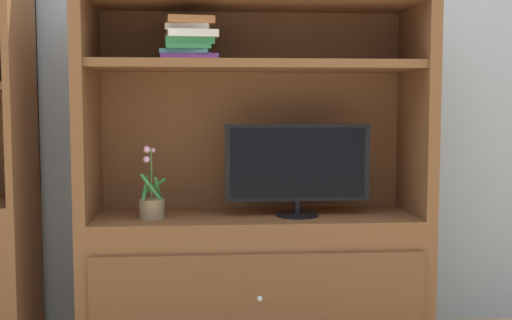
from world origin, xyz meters
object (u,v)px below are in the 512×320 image
Objects in this scene: potted_plant at (152,205)px; magazine_stack at (189,41)px; tv_monitor at (298,166)px; media_console at (255,238)px.

potted_plant is 0.73m from magazine_stack.
tv_monitor is 1.91× the size of magazine_stack.
media_console is 0.38m from tv_monitor.
magazine_stack is (-0.47, 0.04, 0.55)m from tv_monitor.
potted_plant is 0.95× the size of magazine_stack.
tv_monitor is at bearing 1.99° from potted_plant.
media_console is 0.92m from magazine_stack.
media_console is at bearing 8.58° from potted_plant.
potted_plant is at bearing -159.28° from magazine_stack.
media_console is 4.68× the size of magazine_stack.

